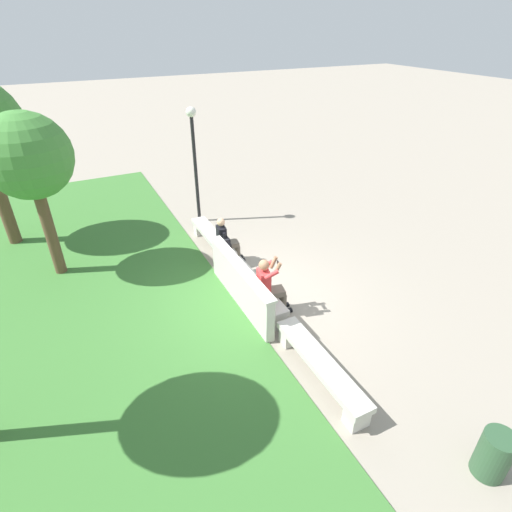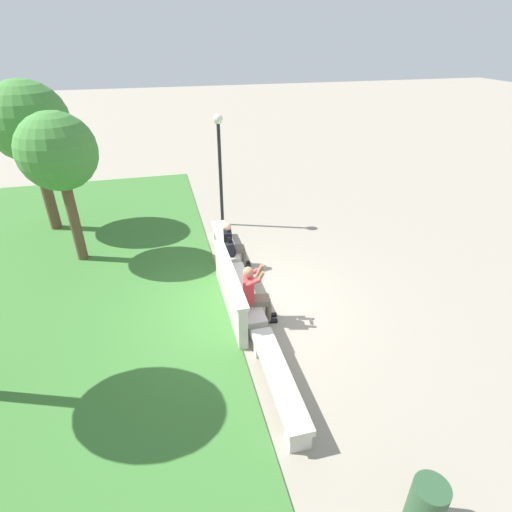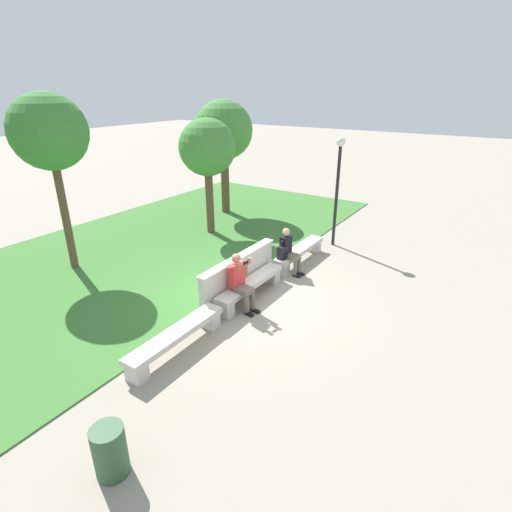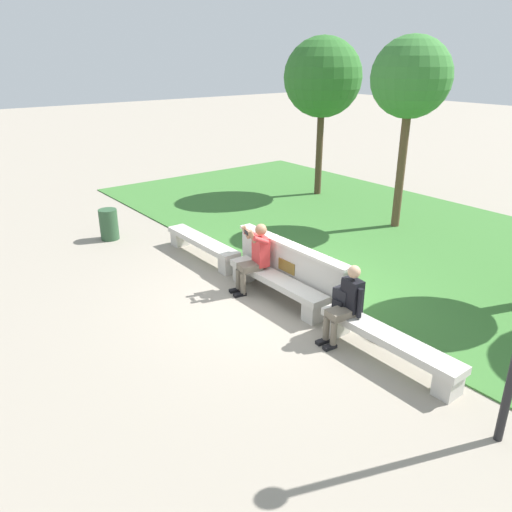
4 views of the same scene
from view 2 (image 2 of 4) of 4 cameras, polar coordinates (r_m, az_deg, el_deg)
name	(u,v)px [view 2 (image 2 of 4)]	position (r m, az deg, el deg)	size (l,w,h in m)	color
ground_plane	(245,306)	(9.08, -1.54, -7.11)	(80.00, 80.00, 0.00)	gray
grass_strip	(34,337)	(9.38, -29.10, -10.08)	(19.46, 8.00, 0.03)	#3D7533
bench_main	(279,379)	(7.03, 3.24, -17.17)	(2.37, 0.40, 0.45)	beige
bench_near	(245,294)	(8.89, -1.57, -5.51)	(2.37, 0.40, 0.45)	beige
bench_mid	(225,243)	(11.03, -4.50, 1.91)	(2.37, 0.40, 0.45)	beige
backrest_wall_with_plaque	(230,289)	(8.72, -3.77, -4.71)	(2.82, 0.24, 1.01)	beige
person_photographer	(254,291)	(8.24, -0.28, -5.08)	(0.52, 0.77, 1.32)	black
person_distant	(232,244)	(10.19, -3.43, 1.77)	(0.48, 0.70, 1.26)	black
backpack	(230,249)	(10.06, -3.75, 1.05)	(0.28, 0.24, 0.43)	black
tree_behind_wall	(29,124)	(13.09, -29.73, 16.11)	(2.21, 2.21, 4.33)	brown
tree_right_background	(58,153)	(10.79, -26.48, 13.00)	(1.85, 1.85, 3.85)	brown
trash_bin	(426,505)	(6.11, 23.13, -29.89)	(0.44, 0.44, 0.75)	#2D5133
lamp_post	(220,154)	(12.07, -5.23, 14.29)	(0.28, 0.28, 3.38)	black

